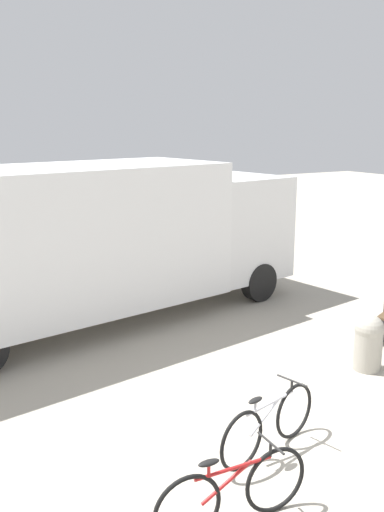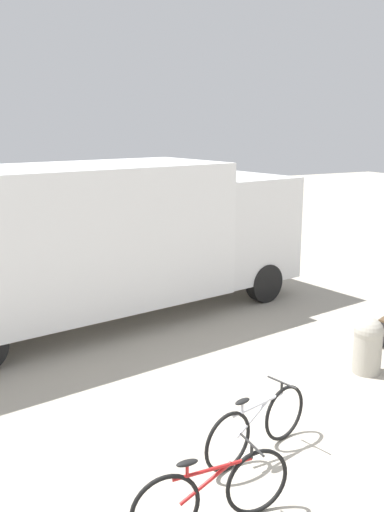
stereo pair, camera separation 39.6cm
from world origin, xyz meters
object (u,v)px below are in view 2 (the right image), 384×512
at_px(delivery_truck, 98,237).
at_px(bicycle_near, 213,493).
at_px(bollard_near_bench, 368,343).
at_px(bicycle_middle, 257,425).

bearing_deg(delivery_truck, bicycle_near, -108.18).
xyz_separation_m(delivery_truck, bollard_near_bench, (2.87, -4.35, -1.20)).
bearing_deg(bollard_near_bench, bicycle_middle, -158.87).
distance_m(delivery_truck, bollard_near_bench, 5.35).
xyz_separation_m(bicycle_near, bicycle_middle, (1.09, 0.85, 0.00)).
distance_m(bicycle_near, bicycle_middle, 1.38).
bearing_deg(bicycle_near, delivery_truck, 83.89).
height_order(delivery_truck, bollard_near_bench, delivery_truck).
xyz_separation_m(delivery_truck, bicycle_middle, (0.07, -5.44, -1.31)).
relative_size(bicycle_near, bollard_near_bench, 1.86).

